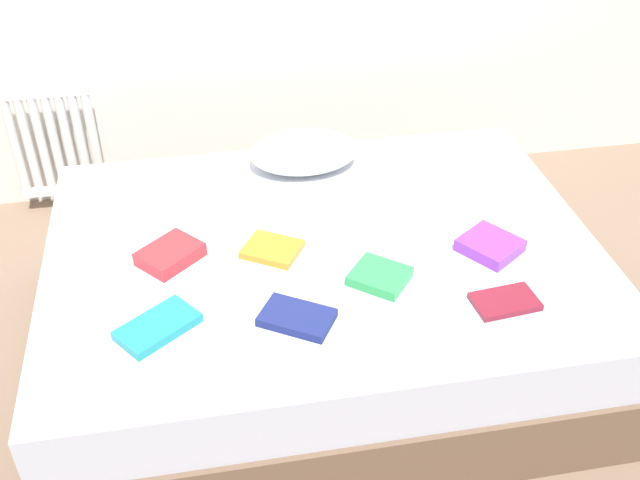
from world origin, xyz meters
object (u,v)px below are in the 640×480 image
pillow (304,152)px  textbook_maroon (505,302)px  bed (322,297)px  textbook_red (170,254)px  textbook_white (496,194)px  radiator (55,143)px  textbook_orange (272,249)px  textbook_green (380,276)px  textbook_navy (297,318)px  textbook_teal (158,327)px  textbook_purple (490,245)px

pillow → textbook_maroon: pillow is taller
bed → textbook_red: bearing=-180.0°
textbook_red → textbook_white: (1.27, 0.18, -0.01)m
bed → radiator: bearing=131.8°
textbook_orange → textbook_green: 0.40m
pillow → textbook_navy: (-0.18, -0.94, -0.06)m
textbook_red → textbook_maroon: 1.14m
textbook_red → textbook_teal: textbook_red is taller
textbook_red → textbook_teal: bearing=-138.6°
textbook_maroon → textbook_green: textbook_green is taller
pillow → textbook_red: pillow is taller
textbook_teal → textbook_white: 1.42m
textbook_navy → textbook_red: bearing=166.4°
radiator → textbook_teal: size_ratio=2.26×
radiator → pillow: (1.10, -0.65, 0.20)m
textbook_white → textbook_teal: bearing=-157.2°
pillow → textbook_orange: 0.61m
radiator → textbook_white: (1.80, -1.02, 0.14)m
textbook_purple → textbook_white: 0.37m
textbook_orange → textbook_green: (0.34, -0.22, 0.00)m
textbook_red → textbook_orange: textbook_red is taller
textbook_maroon → textbook_white: size_ratio=0.92×
textbook_navy → textbook_white: size_ratio=0.99×
radiator → textbook_navy: 1.84m
textbook_purple → textbook_white: size_ratio=0.83×
bed → textbook_orange: size_ratio=10.58×
textbook_red → textbook_white: textbook_red is taller
textbook_teal → textbook_purple: (1.16, 0.21, 0.01)m
textbook_red → textbook_white: 1.28m
textbook_red → textbook_orange: size_ratio=1.08×
pillow → textbook_maroon: size_ratio=2.16×
bed → textbook_white: 0.80m
bed → radiator: 1.61m
pillow → textbook_maroon: (0.50, -0.98, -0.06)m
textbook_teal → textbook_white: (1.31, 0.54, -0.00)m
textbook_green → textbook_navy: bearing=-114.6°
bed → textbook_white: (0.73, 0.18, 0.26)m
textbook_red → textbook_purple: textbook_red is taller
textbook_navy → textbook_maroon: bearing=28.4°
textbook_teal → textbook_maroon: 1.11m
pillow → textbook_white: (0.71, -0.36, -0.06)m
pillow → textbook_green: (0.13, -0.79, -0.05)m
bed → textbook_orange: (-0.18, -0.02, 0.27)m
textbook_white → textbook_green: size_ratio=1.25×
textbook_white → textbook_maroon: bearing=-108.3°
radiator → textbook_teal: (0.49, -1.56, 0.15)m
bed → textbook_red: 0.61m
pillow → textbook_red: bearing=-135.7°
bed → textbook_white: size_ratio=8.85×
textbook_purple → textbook_white: (0.15, 0.33, -0.01)m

